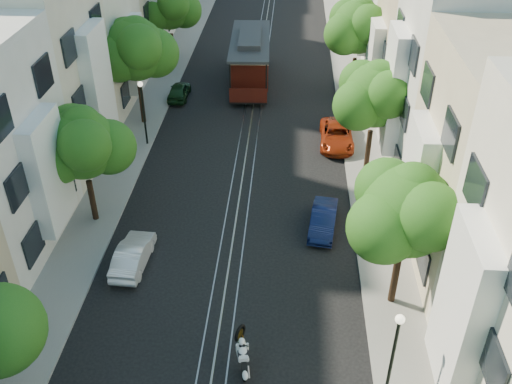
% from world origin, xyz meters
% --- Properties ---
extents(ground, '(200.00, 200.00, 0.00)m').
position_xyz_m(ground, '(0.00, 28.00, 0.00)').
color(ground, black).
rests_on(ground, ground).
extents(sidewalk_east, '(2.50, 80.00, 0.12)m').
position_xyz_m(sidewalk_east, '(7.25, 28.00, 0.06)').
color(sidewalk_east, gray).
rests_on(sidewalk_east, ground).
extents(sidewalk_west, '(2.50, 80.00, 0.12)m').
position_xyz_m(sidewalk_west, '(-7.25, 28.00, 0.06)').
color(sidewalk_west, gray).
rests_on(sidewalk_west, ground).
extents(rail_left, '(0.06, 80.00, 0.02)m').
position_xyz_m(rail_left, '(-0.55, 28.00, 0.01)').
color(rail_left, gray).
rests_on(rail_left, ground).
extents(rail_slot, '(0.06, 80.00, 0.02)m').
position_xyz_m(rail_slot, '(0.00, 28.00, 0.01)').
color(rail_slot, gray).
rests_on(rail_slot, ground).
extents(rail_right, '(0.06, 80.00, 0.02)m').
position_xyz_m(rail_right, '(0.55, 28.00, 0.01)').
color(rail_right, gray).
rests_on(rail_right, ground).
extents(lane_line, '(0.08, 80.00, 0.01)m').
position_xyz_m(lane_line, '(0.00, 28.00, 0.00)').
color(lane_line, tan).
rests_on(lane_line, ground).
extents(townhouses_east, '(7.75, 72.00, 12.00)m').
position_xyz_m(townhouses_east, '(11.87, 27.91, 5.18)').
color(townhouses_east, beige).
rests_on(townhouses_east, ground).
extents(townhouses_west, '(7.75, 72.00, 11.76)m').
position_xyz_m(townhouses_west, '(-11.87, 27.91, 5.08)').
color(townhouses_west, silver).
rests_on(townhouses_west, ground).
extents(tree_e_b, '(4.93, 4.08, 6.68)m').
position_xyz_m(tree_e_b, '(7.26, 8.98, 4.73)').
color(tree_e_b, black).
rests_on(tree_e_b, ground).
extents(tree_e_c, '(4.84, 3.99, 6.52)m').
position_xyz_m(tree_e_c, '(7.26, 19.98, 4.60)').
color(tree_e_c, black).
rests_on(tree_e_c, ground).
extents(tree_e_d, '(5.01, 4.16, 6.85)m').
position_xyz_m(tree_e_d, '(7.26, 30.98, 4.87)').
color(tree_e_d, black).
rests_on(tree_e_d, ground).
extents(tree_w_b, '(4.72, 3.87, 6.27)m').
position_xyz_m(tree_w_b, '(-7.14, 13.98, 4.40)').
color(tree_w_b, black).
rests_on(tree_w_b, ground).
extents(tree_w_c, '(5.13, 4.28, 7.09)m').
position_xyz_m(tree_w_c, '(-7.14, 24.98, 5.07)').
color(tree_w_c, black).
rests_on(tree_w_c, ground).
extents(tree_w_d, '(4.84, 3.99, 6.52)m').
position_xyz_m(tree_w_d, '(-7.14, 35.98, 4.60)').
color(tree_w_d, black).
rests_on(tree_w_d, ground).
extents(lamp_east, '(0.32, 0.32, 4.16)m').
position_xyz_m(lamp_east, '(6.30, 4.00, 2.85)').
color(lamp_east, black).
rests_on(lamp_east, ground).
extents(lamp_west, '(0.32, 0.32, 4.16)m').
position_xyz_m(lamp_west, '(-6.30, 22.00, 2.85)').
color(lamp_west, black).
rests_on(lamp_west, ground).
extents(sportbike_rider, '(0.65, 1.91, 1.56)m').
position_xyz_m(sportbike_rider, '(1.12, 5.13, 0.84)').
color(sportbike_rider, black).
rests_on(sportbike_rider, ground).
extents(cable_car, '(3.21, 9.29, 3.53)m').
position_xyz_m(cable_car, '(-0.50, 32.20, 2.09)').
color(cable_car, black).
rests_on(cable_car, ground).
extents(parked_car_e_mid, '(1.67, 3.61, 1.15)m').
position_xyz_m(parked_car_e_mid, '(4.45, 13.98, 0.57)').
color(parked_car_e_mid, '#0C153F').
rests_on(parked_car_e_mid, ground).
extents(parked_car_e_far, '(2.13, 4.46, 1.23)m').
position_xyz_m(parked_car_e_far, '(5.60, 22.90, 0.61)').
color(parked_car_e_far, '#982B0D').
rests_on(parked_car_e_far, ground).
extents(parked_car_w_mid, '(1.44, 3.65, 1.18)m').
position_xyz_m(parked_car_w_mid, '(-4.40, 10.70, 0.59)').
color(parked_car_w_mid, silver).
rests_on(parked_car_w_mid, ground).
extents(parked_car_w_far, '(1.37, 3.38, 1.15)m').
position_xyz_m(parked_car_w_far, '(-5.50, 29.12, 0.57)').
color(parked_car_w_far, black).
rests_on(parked_car_w_far, ground).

